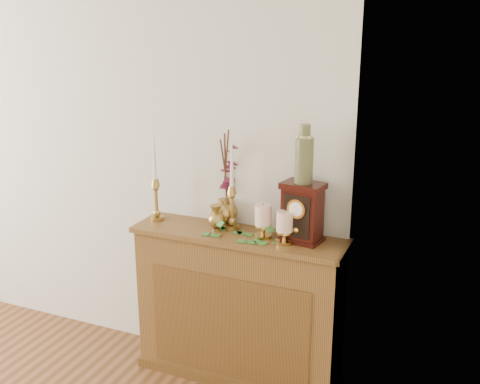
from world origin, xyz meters
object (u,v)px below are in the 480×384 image
at_px(candlestick_center, 232,200).
at_px(ceramic_vase, 304,157).
at_px(bud_vase, 216,218).
at_px(mantel_clock, 302,213).
at_px(candlestick_left, 156,193).
at_px(ginger_jar, 229,180).

xyz_separation_m(candlestick_center, ceramic_vase, (0.42, -0.02, 0.30)).
bearing_deg(bud_vase, candlestick_center, 40.25).
height_order(bud_vase, mantel_clock, mantel_clock).
bearing_deg(mantel_clock, ceramic_vase, 90.00).
bearing_deg(ceramic_vase, mantel_clock, -100.56).
bearing_deg(candlestick_left, ginger_jar, 17.78).
distance_m(bud_vase, mantel_clock, 0.50).
height_order(bud_vase, ceramic_vase, ceramic_vase).
xyz_separation_m(candlestick_center, ginger_jar, (-0.06, 0.10, 0.09)).
bearing_deg(candlestick_left, ceramic_vase, 0.79).
xyz_separation_m(bud_vase, mantel_clock, (0.50, 0.03, 0.09)).
relative_size(candlestick_center, bud_vase, 3.45).
distance_m(ginger_jar, mantel_clock, 0.51).
distance_m(candlestick_left, ginger_jar, 0.45).
relative_size(candlestick_center, mantel_clock, 1.59).
relative_size(candlestick_left, ginger_jar, 0.91).
distance_m(bud_vase, ginger_jar, 0.24).
distance_m(candlestick_left, candlestick_center, 0.48).
relative_size(mantel_clock, ceramic_vase, 1.05).
distance_m(candlestick_left, mantel_clock, 0.90).
distance_m(candlestick_center, mantel_clock, 0.42).
relative_size(ginger_jar, mantel_clock, 1.75).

